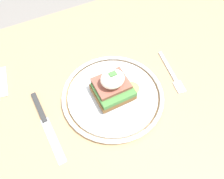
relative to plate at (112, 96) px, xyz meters
The scene contains 6 objects.
ground_plane 0.78m from the plate, 105.04° to the right, with size 6.00×6.00×0.00m, color gray.
dining_table 0.13m from the plate, 105.04° to the right, with size 1.11×0.76×0.77m.
plate is the anchor object (origin of this frame).
sandwich 0.04m from the plate, behind, with size 0.12×0.08×0.08m.
fork 0.18m from the plate, behind, with size 0.04×0.14×0.00m.
knife 0.17m from the plate, ahead, with size 0.02×0.20×0.01m.
Camera 1 is at (0.13, 0.27, 1.24)m, focal length 35.00 mm.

